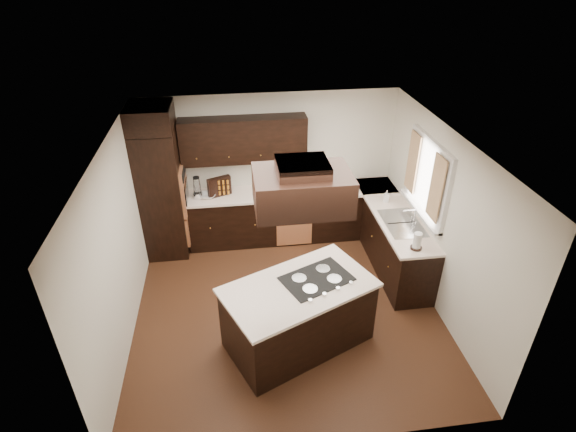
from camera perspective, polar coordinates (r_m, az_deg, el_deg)
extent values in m
cube|color=brown|center=(6.58, -0.17, -11.46)|extent=(4.20, 4.20, 0.02)
cube|color=silver|center=(5.22, -0.21, 9.41)|extent=(4.20, 4.20, 0.02)
cube|color=beige|center=(7.65, -2.27, 6.37)|extent=(4.20, 0.02, 2.50)
cube|color=beige|center=(4.22, 3.77, -17.97)|extent=(4.20, 0.02, 2.50)
cube|color=beige|center=(5.96, -20.78, -3.58)|extent=(0.02, 4.20, 2.50)
cube|color=beige|center=(6.39, 18.93, -0.73)|extent=(0.02, 4.20, 2.50)
cube|color=black|center=(7.43, -15.69, 2.75)|extent=(0.65, 0.75, 2.12)
cube|color=#BB6F45|center=(7.36, -13.06, 3.37)|extent=(0.05, 0.62, 0.78)
cube|color=black|center=(7.75, -1.67, -0.01)|extent=(2.93, 0.60, 0.88)
cube|color=black|center=(7.38, 12.88, -2.63)|extent=(0.60, 2.40, 0.88)
cube|color=white|center=(7.52, -1.70, 2.94)|extent=(2.93, 0.63, 0.04)
cube|color=white|center=(7.14, 13.19, 0.44)|extent=(0.63, 2.40, 0.04)
cube|color=black|center=(7.24, -5.66, 9.60)|extent=(2.00, 0.34, 0.72)
cube|color=#BB6F45|center=(7.56, 0.79, -1.29)|extent=(0.60, 0.05, 0.72)
cube|color=silver|center=(6.62, 17.27, 4.67)|extent=(0.06, 1.32, 1.12)
cube|color=white|center=(6.63, 17.49, 4.68)|extent=(0.00, 1.20, 1.00)
cube|color=beige|center=(6.24, 18.31, 3.34)|extent=(0.02, 0.34, 0.90)
cube|color=beige|center=(6.92, 15.55, 6.57)|extent=(0.02, 0.34, 0.90)
cube|color=silver|center=(6.86, 14.28, -0.85)|extent=(0.52, 0.84, 0.01)
cube|color=black|center=(5.79, 1.31, -12.56)|extent=(1.98, 1.58, 0.88)
cube|color=white|center=(5.49, 1.37, -9.08)|extent=(2.06, 1.66, 0.04)
cube|color=black|center=(5.59, 3.66, -7.94)|extent=(0.98, 0.84, 0.01)
cube|color=black|center=(4.89, 1.81, 3.28)|extent=(1.05, 0.72, 0.42)
cube|color=black|center=(4.77, 1.87, 6.21)|extent=(0.55, 0.50, 0.13)
cylinder|color=silver|center=(7.43, -11.35, 2.58)|extent=(0.15, 0.15, 0.10)
cone|color=silver|center=(7.35, -11.49, 3.81)|extent=(0.13, 0.13, 0.26)
cube|color=black|center=(7.41, -8.72, 3.72)|extent=(0.39, 0.24, 0.32)
imported|color=silver|center=(7.43, -10.19, 2.55)|extent=(0.31, 0.31, 0.07)
imported|color=silver|center=(7.34, 12.39, 2.49)|extent=(0.11, 0.11, 0.19)
cylinder|color=silver|center=(6.28, 16.09, -3.08)|extent=(0.13, 0.13, 0.24)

